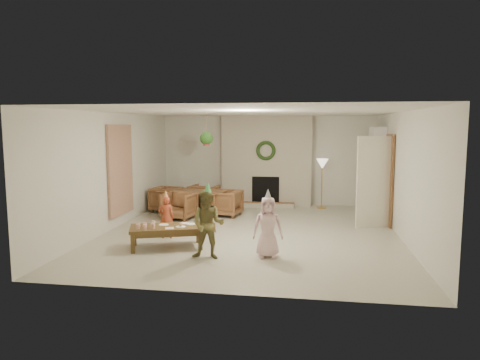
% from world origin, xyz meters
% --- Properties ---
extents(floor, '(7.00, 7.00, 0.00)m').
position_xyz_m(floor, '(0.00, 0.00, 0.00)').
color(floor, '#B7B29E').
rests_on(floor, ground).
extents(ceiling, '(7.00, 7.00, 0.00)m').
position_xyz_m(ceiling, '(0.00, 0.00, 2.50)').
color(ceiling, white).
rests_on(ceiling, wall_back).
extents(wall_back, '(7.00, 0.00, 7.00)m').
position_xyz_m(wall_back, '(0.00, 3.50, 1.25)').
color(wall_back, silver).
rests_on(wall_back, floor).
extents(wall_front, '(7.00, 0.00, 7.00)m').
position_xyz_m(wall_front, '(0.00, -3.50, 1.25)').
color(wall_front, silver).
rests_on(wall_front, floor).
extents(wall_left, '(0.00, 7.00, 7.00)m').
position_xyz_m(wall_left, '(-3.00, 0.00, 1.25)').
color(wall_left, silver).
rests_on(wall_left, floor).
extents(wall_right, '(0.00, 7.00, 7.00)m').
position_xyz_m(wall_right, '(3.00, 0.00, 1.25)').
color(wall_right, silver).
rests_on(wall_right, floor).
extents(fireplace_mass, '(2.50, 0.40, 2.50)m').
position_xyz_m(fireplace_mass, '(0.00, 3.30, 1.25)').
color(fireplace_mass, '#592517').
rests_on(fireplace_mass, floor).
extents(fireplace_hearth, '(1.60, 0.30, 0.12)m').
position_xyz_m(fireplace_hearth, '(0.00, 2.95, 0.06)').
color(fireplace_hearth, brown).
rests_on(fireplace_hearth, floor).
extents(fireplace_firebox, '(0.75, 0.12, 0.75)m').
position_xyz_m(fireplace_firebox, '(0.00, 3.12, 0.45)').
color(fireplace_firebox, black).
rests_on(fireplace_firebox, floor).
extents(fireplace_wreath, '(0.54, 0.10, 0.54)m').
position_xyz_m(fireplace_wreath, '(0.00, 3.07, 1.55)').
color(fireplace_wreath, '#1E3A15').
rests_on(fireplace_wreath, fireplace_mass).
extents(floor_lamp_base, '(0.25, 0.25, 0.03)m').
position_xyz_m(floor_lamp_base, '(1.53, 3.00, 0.01)').
color(floor_lamp_base, gold).
rests_on(floor_lamp_base, floor).
extents(floor_lamp_post, '(0.03, 0.03, 1.21)m').
position_xyz_m(floor_lamp_post, '(1.53, 3.00, 0.63)').
color(floor_lamp_post, gold).
rests_on(floor_lamp_post, floor).
extents(floor_lamp_shade, '(0.32, 0.32, 0.27)m').
position_xyz_m(floor_lamp_shade, '(1.53, 3.00, 1.21)').
color(floor_lamp_shade, beige).
rests_on(floor_lamp_shade, floor_lamp_post).
extents(bookshelf_carcass, '(0.30, 1.00, 2.20)m').
position_xyz_m(bookshelf_carcass, '(2.84, 2.30, 1.10)').
color(bookshelf_carcass, white).
rests_on(bookshelf_carcass, floor).
extents(bookshelf_shelf_a, '(0.30, 0.92, 0.03)m').
position_xyz_m(bookshelf_shelf_a, '(2.82, 2.30, 0.45)').
color(bookshelf_shelf_a, white).
rests_on(bookshelf_shelf_a, bookshelf_carcass).
extents(bookshelf_shelf_b, '(0.30, 0.92, 0.03)m').
position_xyz_m(bookshelf_shelf_b, '(2.82, 2.30, 0.85)').
color(bookshelf_shelf_b, white).
rests_on(bookshelf_shelf_b, bookshelf_carcass).
extents(bookshelf_shelf_c, '(0.30, 0.92, 0.03)m').
position_xyz_m(bookshelf_shelf_c, '(2.82, 2.30, 1.25)').
color(bookshelf_shelf_c, white).
rests_on(bookshelf_shelf_c, bookshelf_carcass).
extents(bookshelf_shelf_d, '(0.30, 0.92, 0.03)m').
position_xyz_m(bookshelf_shelf_d, '(2.82, 2.30, 1.65)').
color(bookshelf_shelf_d, white).
rests_on(bookshelf_shelf_d, bookshelf_carcass).
extents(books_row_lower, '(0.20, 0.40, 0.24)m').
position_xyz_m(books_row_lower, '(2.80, 2.15, 0.59)').
color(books_row_lower, '#99311C').
rests_on(books_row_lower, bookshelf_shelf_a).
extents(books_row_mid, '(0.20, 0.44, 0.24)m').
position_xyz_m(books_row_mid, '(2.80, 2.35, 0.99)').
color(books_row_mid, '#286194').
rests_on(books_row_mid, bookshelf_shelf_b).
extents(books_row_upper, '(0.20, 0.36, 0.22)m').
position_xyz_m(books_row_upper, '(2.80, 2.20, 1.38)').
color(books_row_upper, gold).
rests_on(books_row_upper, bookshelf_shelf_c).
extents(door_frame, '(0.05, 0.86, 2.04)m').
position_xyz_m(door_frame, '(2.96, 1.20, 1.02)').
color(door_frame, brown).
rests_on(door_frame, floor).
extents(door_leaf, '(0.77, 0.32, 2.00)m').
position_xyz_m(door_leaf, '(2.58, 0.82, 1.00)').
color(door_leaf, beige).
rests_on(door_leaf, floor).
extents(curtain_panel, '(0.06, 1.20, 2.00)m').
position_xyz_m(curtain_panel, '(-2.96, 0.20, 1.25)').
color(curtain_panel, tan).
rests_on(curtain_panel, wall_left).
extents(dining_table, '(1.81, 1.22, 0.59)m').
position_xyz_m(dining_table, '(-1.75, 1.76, 0.29)').
color(dining_table, brown).
rests_on(dining_table, floor).
extents(dining_chair_near, '(0.81, 0.83, 0.65)m').
position_xyz_m(dining_chair_near, '(-1.88, 1.04, 0.32)').
color(dining_chair_near, brown).
rests_on(dining_chair_near, floor).
extents(dining_chair_far, '(0.81, 0.83, 0.65)m').
position_xyz_m(dining_chair_far, '(-1.61, 2.48, 0.32)').
color(dining_chair_far, brown).
rests_on(dining_chair_far, floor).
extents(dining_chair_left, '(0.83, 0.81, 0.65)m').
position_xyz_m(dining_chair_left, '(-2.47, 1.89, 0.32)').
color(dining_chair_left, brown).
rests_on(dining_chair_left, floor).
extents(dining_chair_right, '(0.83, 0.81, 0.65)m').
position_xyz_m(dining_chair_right, '(-0.84, 1.60, 0.32)').
color(dining_chair_right, brown).
rests_on(dining_chair_right, floor).
extents(hanging_plant_cord, '(0.01, 0.01, 0.70)m').
position_xyz_m(hanging_plant_cord, '(-1.30, 1.50, 2.15)').
color(hanging_plant_cord, tan).
rests_on(hanging_plant_cord, ceiling).
extents(hanging_plant_pot, '(0.16, 0.16, 0.12)m').
position_xyz_m(hanging_plant_pot, '(-1.30, 1.50, 1.80)').
color(hanging_plant_pot, '#A03C33').
rests_on(hanging_plant_pot, hanging_plant_cord).
extents(hanging_plant_foliage, '(0.32, 0.32, 0.32)m').
position_xyz_m(hanging_plant_foliage, '(-1.30, 1.50, 1.92)').
color(hanging_plant_foliage, '#24511B').
rests_on(hanging_plant_foliage, hanging_plant_pot).
extents(coffee_table_top, '(1.44, 1.04, 0.06)m').
position_xyz_m(coffee_table_top, '(-1.37, -1.44, 0.37)').
color(coffee_table_top, brown).
rests_on(coffee_table_top, floor).
extents(coffee_table_apron, '(1.32, 0.91, 0.08)m').
position_xyz_m(coffee_table_apron, '(-1.37, -1.44, 0.30)').
color(coffee_table_apron, brown).
rests_on(coffee_table_apron, floor).
extents(coffee_leg_fl, '(0.09, 0.09, 0.34)m').
position_xyz_m(coffee_leg_fl, '(-1.84, -1.88, 0.17)').
color(coffee_leg_fl, brown).
rests_on(coffee_leg_fl, floor).
extents(coffee_leg_fr, '(0.09, 0.09, 0.34)m').
position_xyz_m(coffee_leg_fr, '(-0.72, -1.49, 0.17)').
color(coffee_leg_fr, brown).
rests_on(coffee_leg_fr, floor).
extents(coffee_leg_bl, '(0.09, 0.09, 0.34)m').
position_xyz_m(coffee_leg_bl, '(-2.02, -1.38, 0.17)').
color(coffee_leg_bl, brown).
rests_on(coffee_leg_bl, floor).
extents(coffee_leg_br, '(0.09, 0.09, 0.34)m').
position_xyz_m(coffee_leg_br, '(-0.90, -0.99, 0.17)').
color(coffee_leg_br, brown).
rests_on(coffee_leg_br, floor).
extents(cup_a, '(0.09, 0.09, 0.09)m').
position_xyz_m(cup_a, '(-1.80, -1.74, 0.45)').
color(cup_a, white).
rests_on(cup_a, coffee_table_top).
extents(cup_b, '(0.09, 0.09, 0.09)m').
position_xyz_m(cup_b, '(-1.86, -1.55, 0.45)').
color(cup_b, white).
rests_on(cup_b, coffee_table_top).
extents(cup_c, '(0.09, 0.09, 0.09)m').
position_xyz_m(cup_c, '(-1.67, -1.75, 0.45)').
color(cup_c, white).
rests_on(cup_c, coffee_table_top).
extents(cup_d, '(0.09, 0.09, 0.09)m').
position_xyz_m(cup_d, '(-1.73, -1.56, 0.45)').
color(cup_d, white).
rests_on(cup_d, coffee_table_top).
extents(cup_e, '(0.09, 0.09, 0.09)m').
position_xyz_m(cup_e, '(-1.56, -1.63, 0.45)').
color(cup_e, white).
rests_on(cup_e, coffee_table_top).
extents(cup_f, '(0.09, 0.09, 0.09)m').
position_xyz_m(cup_f, '(-1.62, -1.44, 0.45)').
color(cup_f, white).
rests_on(cup_f, coffee_table_top).
extents(plate_a, '(0.23, 0.23, 0.01)m').
position_xyz_m(plate_a, '(-1.46, -1.34, 0.41)').
color(plate_a, white).
rests_on(plate_a, coffee_table_top).
extents(plate_b, '(0.23, 0.23, 0.01)m').
position_xyz_m(plate_b, '(-1.10, -1.45, 0.41)').
color(plate_b, white).
rests_on(plate_b, coffee_table_top).
extents(plate_c, '(0.23, 0.23, 0.01)m').
position_xyz_m(plate_c, '(-0.98, -1.19, 0.41)').
color(plate_c, white).
rests_on(plate_c, coffee_table_top).
extents(food_scoop, '(0.09, 0.09, 0.07)m').
position_xyz_m(food_scoop, '(-1.10, -1.45, 0.44)').
color(food_scoop, tan).
rests_on(food_scoop, plate_b).
extents(napkin_left, '(0.19, 0.19, 0.01)m').
position_xyz_m(napkin_left, '(-1.26, -1.59, 0.40)').
color(napkin_left, '#FBB9C3').
rests_on(napkin_left, coffee_table_top).
extents(napkin_right, '(0.19, 0.19, 0.01)m').
position_xyz_m(napkin_right, '(-1.10, -1.15, 0.40)').
color(napkin_right, '#FBB9C3').
rests_on(napkin_right, coffee_table_top).
extents(child_red, '(0.35, 0.27, 0.84)m').
position_xyz_m(child_red, '(-1.60, -0.77, 0.42)').
color(child_red, '#AB4024').
rests_on(child_red, floor).
extents(party_hat_red, '(0.13, 0.13, 0.16)m').
position_xyz_m(party_hat_red, '(-1.60, -0.77, 0.88)').
color(party_hat_red, gold).
rests_on(party_hat_red, child_red).
extents(child_plaid, '(0.57, 0.45, 1.16)m').
position_xyz_m(child_plaid, '(-0.47, -1.96, 0.58)').
color(child_plaid, brown).
rests_on(child_plaid, floor).
extents(party_hat_plaid, '(0.18, 0.18, 0.19)m').
position_xyz_m(party_hat_plaid, '(-0.47, -1.96, 1.20)').
color(party_hat_plaid, '#51BD66').
rests_on(party_hat_plaid, child_plaid).
extents(child_pink, '(0.55, 0.40, 1.04)m').
position_xyz_m(child_pink, '(0.51, -1.74, 0.52)').
color(child_pink, beige).
rests_on(child_pink, floor).
extents(party_hat_pink, '(0.14, 0.14, 0.19)m').
position_xyz_m(party_hat_pink, '(0.51, -1.74, 1.08)').
color(party_hat_pink, '#A8A9AF').
rests_on(party_hat_pink, child_pink).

